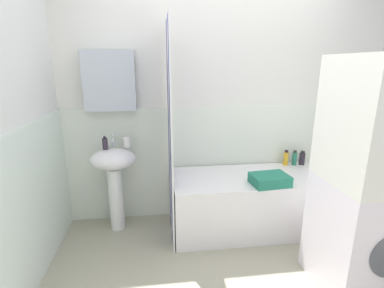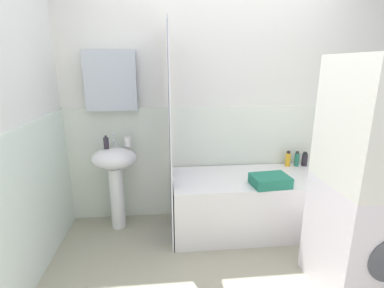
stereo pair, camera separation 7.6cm
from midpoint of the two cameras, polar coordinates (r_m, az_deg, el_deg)
name	(u,v)px [view 2 (the right image)]	position (r m, az deg, el deg)	size (l,w,h in m)	color
wall_back_tiled	(210,112)	(3.00, 4.36, 6.35)	(3.60, 0.18, 2.40)	silver
wall_left_tiled	(14,140)	(2.29, -31.23, 0.67)	(0.07, 1.81, 2.40)	silver
sink	(115,170)	(2.90, -14.38, -5.15)	(0.44, 0.34, 0.84)	white
faucet	(114,140)	(2.89, -14.52, 0.72)	(0.03, 0.12, 0.12)	silver
soap_dispenser	(106,143)	(2.84, -16.02, 0.24)	(0.05, 0.05, 0.13)	#2F2735
toothbrush_cup	(128,142)	(2.87, -11.90, 0.47)	(0.07, 0.07, 0.09)	white
bathtub	(250,203)	(2.99, 12.15, -11.37)	(1.53, 0.68, 0.56)	white
shower_curtain	(170,135)	(2.61, -3.54, 1.85)	(0.01, 0.68, 2.00)	white
lotion_bottle	(305,159)	(3.33, 22.17, -2.85)	(0.06, 0.06, 0.15)	#29232D
conditioner_bottle	(297,159)	(3.28, 20.80, -2.86)	(0.05, 0.05, 0.16)	#26755C
shampoo_bottle	(288,159)	(3.25, 19.24, -2.86)	(0.05, 0.05, 0.17)	gold
towel_folded	(270,181)	(2.70, 16.10, -7.03)	(0.33, 0.24, 0.09)	#24755B
washer_dryer_stack	(369,184)	(2.30, 32.67, -6.76)	(0.56, 0.59, 1.68)	white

